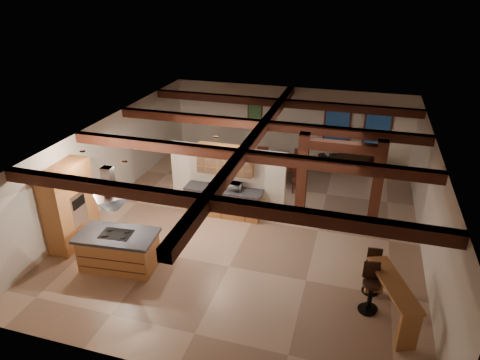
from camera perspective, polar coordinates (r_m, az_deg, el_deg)
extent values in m
plane|color=tan|center=(13.66, 1.72, -5.41)|extent=(12.00, 12.00, 0.00)
plane|color=beige|center=(18.45, 6.60, 7.85)|extent=(10.00, 0.00, 10.00)
plane|color=beige|center=(8.27, -9.36, -17.47)|extent=(10.00, 0.00, 10.00)
plane|color=beige|center=(14.91, -17.14, 2.42)|extent=(0.00, 12.00, 12.00)
plane|color=beige|center=(12.82, 23.99, -2.66)|extent=(0.00, 12.00, 12.00)
plane|color=#321E10|center=(12.41, 1.89, 6.12)|extent=(12.00, 12.00, 0.00)
cube|color=#3A1C0E|center=(8.98, -4.60, -2.99)|extent=(10.00, 0.25, 0.28)
cube|color=#3A1C0E|center=(11.29, 0.21, 3.33)|extent=(10.00, 0.25, 0.28)
cube|color=#3A1C0E|center=(13.65, 3.28, 7.32)|extent=(10.00, 0.25, 0.28)
cube|color=#3A1C0E|center=(16.18, 5.53, 10.20)|extent=(10.00, 0.25, 0.28)
cube|color=#3A1C0E|center=(12.46, 1.89, 5.52)|extent=(0.28, 12.00, 0.28)
cube|color=#3A1C0E|center=(13.18, 8.25, 0.24)|extent=(0.30, 0.30, 2.90)
cube|color=#3A1C0E|center=(13.11, 17.78, -0.94)|extent=(0.30, 0.30, 2.90)
cube|color=#3A1C0E|center=(12.65, 13.51, 4.34)|extent=(2.50, 0.28, 0.28)
cube|color=beige|center=(13.81, -1.70, 0.14)|extent=(3.80, 0.18, 2.20)
cube|color=#A56035|center=(12.96, -21.80, -3.18)|extent=(0.64, 1.60, 2.40)
cube|color=silver|center=(12.81, -20.69, -3.58)|extent=(0.06, 0.62, 0.95)
cube|color=black|center=(12.70, -20.69, -2.82)|extent=(0.01, 0.50, 0.28)
cube|color=#A56035|center=(13.79, -2.17, -3.04)|extent=(2.40, 0.60, 0.86)
cube|color=black|center=(13.57, -2.20, -1.30)|extent=(2.50, 0.66, 0.08)
cube|color=#A56035|center=(13.35, -1.98, 2.72)|extent=(1.80, 0.34, 0.95)
cube|color=silver|center=(13.19, -2.23, 2.43)|extent=(1.74, 0.02, 0.90)
pyramid|color=silver|center=(11.22, -16.61, -3.86)|extent=(1.10, 1.10, 0.45)
cube|color=silver|center=(10.86, -17.14, -0.14)|extent=(0.26, 0.22, 0.73)
cube|color=#3A1C0E|center=(18.17, 12.83, 7.25)|extent=(1.10, 0.05, 1.70)
cube|color=black|center=(18.14, 12.82, 7.23)|extent=(0.95, 0.02, 1.55)
cube|color=#3A1C0E|center=(18.16, 17.88, 6.64)|extent=(1.10, 0.05, 1.70)
cube|color=black|center=(18.13, 17.88, 6.61)|extent=(0.95, 0.02, 1.55)
cube|color=#3A1C0E|center=(18.61, 2.00, 8.97)|extent=(0.65, 0.04, 0.85)
cube|color=#255731|center=(18.59, 1.98, 8.95)|extent=(0.55, 0.01, 0.75)
cylinder|color=silver|center=(10.98, -15.19, 2.34)|extent=(0.16, 0.16, 0.03)
cylinder|color=silver|center=(12.25, -3.26, 5.67)|extent=(0.16, 0.16, 0.03)
cylinder|color=silver|center=(11.97, -20.25, 3.57)|extent=(0.16, 0.16, 0.03)
cube|color=#A56035|center=(11.88, -15.84, -9.18)|extent=(2.01, 1.14, 0.92)
cube|color=black|center=(11.60, -16.14, -7.14)|extent=(2.15, 1.27, 0.09)
cube|color=black|center=(11.58, -16.17, -6.94)|extent=(0.85, 0.61, 0.02)
imported|color=#3E1A0F|center=(16.08, 5.30, 0.69)|extent=(1.86, 1.49, 0.57)
imported|color=black|center=(17.98, 14.00, 2.88)|extent=(2.28, 1.65, 0.62)
imported|color=silver|center=(13.39, -0.75, -0.88)|extent=(0.47, 0.34, 0.25)
cube|color=#A56035|center=(10.12, 19.87, -12.92)|extent=(1.18, 2.00, 0.06)
cube|color=#A56035|center=(9.86, 21.53, -18.32)|extent=(0.44, 0.25, 0.98)
cube|color=#A56035|center=(11.05, 17.63, -12.23)|extent=(0.44, 0.25, 0.98)
cube|color=#3A1C0E|center=(18.02, 18.07, 2.33)|extent=(0.51, 0.51, 0.59)
cylinder|color=black|center=(17.88, 18.23, 3.45)|extent=(0.07, 0.07, 0.18)
cone|color=#FFCE99|center=(17.82, 18.31, 3.97)|extent=(0.31, 0.31, 0.20)
cylinder|color=black|center=(10.34, 17.11, -13.08)|extent=(0.39, 0.39, 0.08)
cube|color=black|center=(10.33, 17.13, -11.37)|extent=(0.37, 0.10, 0.43)
cylinder|color=black|center=(10.58, 16.83, -14.73)|extent=(0.06, 0.06, 0.76)
cylinder|color=black|center=(10.82, 16.57, -16.22)|extent=(0.43, 0.43, 0.03)
cylinder|color=black|center=(10.46, 17.34, -13.27)|extent=(0.34, 0.34, 0.07)
cube|color=black|center=(10.45, 17.27, -11.78)|extent=(0.32, 0.12, 0.38)
cylinder|color=black|center=(10.67, 17.10, -14.70)|extent=(0.06, 0.06, 0.67)
cylinder|color=black|center=(10.88, 16.87, -16.01)|extent=(0.38, 0.38, 0.03)
cylinder|color=black|center=(10.92, 17.40, -11.09)|extent=(0.37, 0.37, 0.07)
cube|color=black|center=(10.93, 17.51, -9.57)|extent=(0.35, 0.07, 0.41)
cylinder|color=black|center=(11.14, 17.15, -12.60)|extent=(0.06, 0.06, 0.71)
cylinder|color=black|center=(11.35, 16.92, -13.97)|extent=(0.41, 0.41, 0.03)
cube|color=#3A1C0E|center=(15.43, 2.58, 0.31)|extent=(0.47, 0.47, 0.06)
cube|color=#3A1C0E|center=(15.46, 2.69, 1.87)|extent=(0.42, 0.11, 0.75)
cylinder|color=#3A1C0E|center=(15.40, 1.87, -0.72)|extent=(0.05, 0.05, 0.42)
cylinder|color=#3A1C0E|center=(15.37, 3.12, -0.80)|extent=(0.05, 0.05, 0.42)
cylinder|color=#3A1C0E|center=(15.70, 2.02, -0.17)|extent=(0.05, 0.05, 0.42)
cylinder|color=#3A1C0E|center=(15.67, 3.25, -0.25)|extent=(0.05, 0.05, 0.42)
cube|color=#3A1C0E|center=(16.69, 3.10, 2.34)|extent=(0.47, 0.47, 0.06)
cube|color=#3A1C0E|center=(16.35, 3.05, 3.23)|extent=(0.42, 0.11, 0.75)
cylinder|color=#3A1C0E|center=(16.93, 3.70, 1.79)|extent=(0.05, 0.05, 0.42)
cylinder|color=#3A1C0E|center=(16.95, 2.57, 1.86)|extent=(0.05, 0.05, 0.42)
cylinder|color=#3A1C0E|center=(16.62, 3.60, 1.32)|extent=(0.05, 0.05, 0.42)
cylinder|color=#3A1C0E|center=(16.65, 2.44, 1.39)|extent=(0.05, 0.05, 0.42)
cube|color=#3A1C0E|center=(15.37, 7.74, -0.02)|extent=(0.47, 0.47, 0.06)
cube|color=#3A1C0E|center=(15.40, 7.84, 1.54)|extent=(0.42, 0.11, 0.75)
cylinder|color=#3A1C0E|center=(15.32, 7.04, -1.06)|extent=(0.05, 0.05, 0.42)
cylinder|color=#3A1C0E|center=(15.32, 8.30, -1.14)|extent=(0.05, 0.05, 0.42)
cylinder|color=#3A1C0E|center=(15.62, 7.09, -0.50)|extent=(0.05, 0.05, 0.42)
cylinder|color=#3A1C0E|center=(15.62, 8.33, -0.58)|extent=(0.05, 0.05, 0.42)
cube|color=#3A1C0E|center=(16.63, 7.87, 2.04)|extent=(0.47, 0.47, 0.06)
cube|color=#3A1C0E|center=(16.30, 7.93, 2.93)|extent=(0.42, 0.11, 0.75)
cylinder|color=#3A1C0E|center=(16.88, 8.41, 1.49)|extent=(0.05, 0.05, 0.42)
cylinder|color=#3A1C0E|center=(16.88, 7.27, 1.56)|extent=(0.05, 0.05, 0.42)
cylinder|color=#3A1C0E|center=(16.58, 8.39, 1.01)|extent=(0.05, 0.05, 0.42)
cylinder|color=#3A1C0E|center=(16.57, 7.23, 1.09)|extent=(0.05, 0.05, 0.42)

